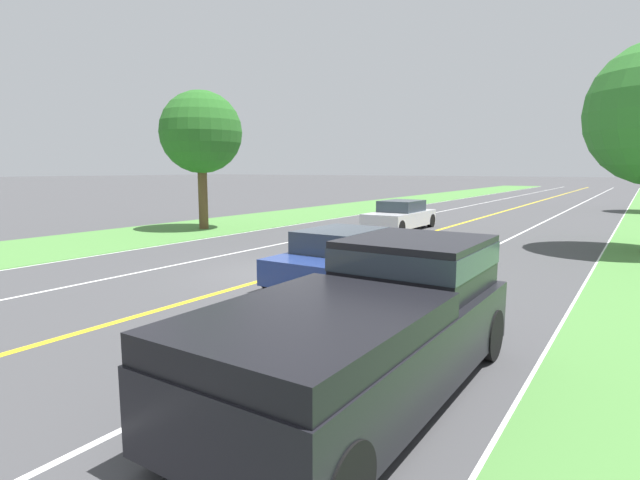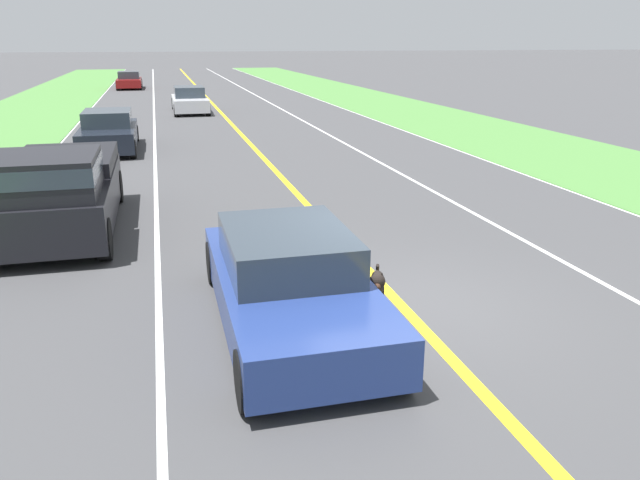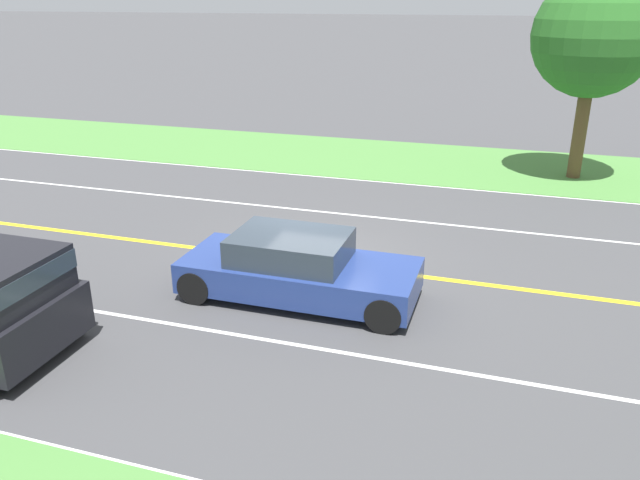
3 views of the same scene
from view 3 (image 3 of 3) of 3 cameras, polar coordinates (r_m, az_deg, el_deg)
The scene contains 10 objects.
ground_plane at distance 14.21m, azimuth -0.42°, elevation -2.13°, with size 400.00×400.00×0.00m, color #424244.
centre_divider_line at distance 14.21m, azimuth -0.42°, elevation -2.11°, with size 0.18×160.00×0.01m, color yellow.
lane_edge_line_right at distance 8.80m, azimuth -15.54°, elevation -19.66°, with size 0.14×160.00×0.01m, color white.
lane_edge_line_left at distance 20.60m, azimuth 5.63°, elevation 5.33°, with size 0.14×160.00×0.01m, color white.
lane_dash_same_dir at distance 11.29m, azimuth -5.99°, elevation -8.88°, with size 0.10×160.00×0.01m, color white.
lane_dash_oncoming at distance 17.34m, azimuth 3.15°, elevation 2.30°, with size 0.10×160.00×0.01m, color white.
grass_verge_left at distance 23.44m, azimuth 7.21°, elevation 7.28°, with size 6.00×160.00×0.03m, color #4C843D.
ego_car at distance 12.40m, azimuth -2.07°, elevation -2.61°, with size 1.94×4.66×1.33m.
dog at distance 13.38m, azimuth 0.67°, elevation -1.10°, with size 0.48×1.08×0.87m.
roadside_tree_left_near at distance 21.92m, azimuth 23.79°, elevation 16.65°, with size 3.79×3.79×6.43m.
Camera 3 is at (12.38, 4.04, 5.68)m, focal length 35.00 mm.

